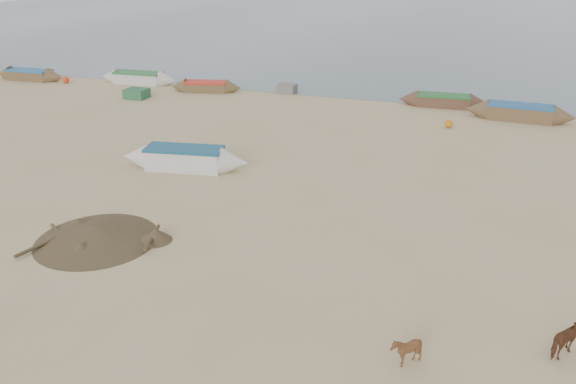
# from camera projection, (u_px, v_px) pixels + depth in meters

# --- Properties ---
(ground) EXTENTS (140.00, 140.00, 0.00)m
(ground) POSITION_uv_depth(u_px,v_px,m) (246.00, 272.00, 16.90)
(ground) COLOR tan
(ground) RESTS_ON ground
(sea) EXTENTS (160.00, 160.00, 0.00)m
(sea) POSITION_uv_depth(u_px,v_px,m) (447.00, 12.00, 88.20)
(sea) COLOR slate
(sea) RESTS_ON ground
(calf_front) EXTENTS (0.76, 0.68, 0.80)m
(calf_front) POSITION_uv_depth(u_px,v_px,m) (406.00, 350.00, 13.00)
(calf_front) COLOR brown
(calf_front) RESTS_ON ground
(calf_right) EXTENTS (0.88, 0.99, 0.88)m
(calf_right) POSITION_uv_depth(u_px,v_px,m) (570.00, 341.00, 13.23)
(calf_right) COLOR brown
(calf_right) RESTS_ON ground
(near_canoe) EXTENTS (5.85, 2.13, 1.00)m
(near_canoe) POSITION_uv_depth(u_px,v_px,m) (185.00, 158.00, 24.68)
(near_canoe) COLOR silver
(near_canoe) RESTS_ON ground
(debris_pile) EXTENTS (5.27, 5.27, 0.53)m
(debris_pile) POSITION_uv_depth(u_px,v_px,m) (96.00, 233.00, 18.68)
(debris_pile) COLOR brown
(debris_pile) RESTS_ON ground
(waterline_canoes) EXTENTS (56.98, 3.59, 0.91)m
(waterline_canoes) POSITION_uv_depth(u_px,v_px,m) (387.00, 99.00, 34.95)
(waterline_canoes) COLOR brown
(waterline_canoes) RESTS_ON ground
(beach_clutter) EXTENTS (46.56, 5.76, 0.64)m
(beach_clutter) POSITION_uv_depth(u_px,v_px,m) (444.00, 110.00, 32.83)
(beach_clutter) COLOR #2C633D
(beach_clutter) RESTS_ON ground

